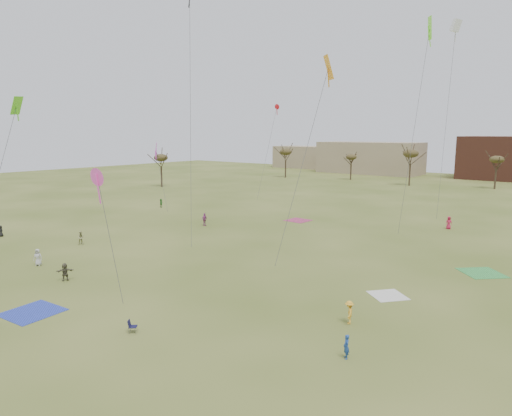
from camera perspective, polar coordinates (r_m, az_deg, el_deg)
The scene contains 20 objects.
ground at distance 38.03m, azimuth -11.55°, elevation -10.55°, with size 260.00×260.00×0.00m, color #3F5219.
flyer_near_left at distance 49.44m, azimuth -25.87°, elevation -5.63°, with size 0.82×0.53×1.67m, color #B9B9B9.
flyer_near_right at distance 27.68m, azimuth 11.35°, elevation -16.81°, with size 0.53×0.35×1.44m, color #1F4391.
spectator_fore_b at distance 56.60m, azimuth -21.24°, elevation -3.54°, with size 0.77×0.60×1.58m, color #999961.
spectator_fore_c at distance 43.50m, azimuth -23.00°, elevation -7.45°, with size 1.49×0.47×1.61m, color brown.
flyer_mid_a at distance 65.26m, azimuth -29.56°, elevation -2.54°, with size 0.70×0.46×1.43m, color black.
flyer_mid_b at distance 32.19m, azimuth 11.69°, elevation -12.79°, with size 1.04×0.60×1.61m, color gold.
spectator_mid_d at distance 63.82m, azimuth -6.53°, elevation -1.44°, with size 1.05×0.44×1.79m, color #A0438B.
flyer_far_a at distance 80.93m, azimuth -11.91°, elevation 0.62°, with size 1.39×0.44×1.50m, color #2E7928.
flyer_far_b at distance 66.57m, azimuth 23.20°, elevation -1.72°, with size 0.85×0.55×1.74m, color #BB2045.
blanket_blue at distance 37.40m, azimuth -26.42°, elevation -11.73°, with size 3.59×3.59×0.03m, color #283CB0.
blanket_cream at distance 38.34m, azimuth 16.32°, elevation -10.58°, with size 2.58×2.58×0.03m, color white.
blanket_plum at distance 67.60m, azimuth 5.34°, elevation -1.58°, with size 3.31×3.31×0.03m, color #A8335D.
blanket_olive at distance 47.37m, azimuth 26.65°, elevation -7.36°, with size 3.44×3.44×0.03m, color green.
camp_chair_center at distance 31.50m, azimuth -15.32°, elevation -14.53°, with size 0.74×0.74×0.87m.
kites_aloft at distance 55.25m, azimuth 10.75°, elevation 19.23°, with size 73.61×53.10×27.82m.
tree_line at distance 106.43m, azimuth 21.99°, elevation 5.65°, with size 117.44×49.32×8.91m.
building_tan at distance 151.47m, azimuth 14.19°, elevation 6.18°, with size 32.00×14.00×10.00m, color #937F60.
building_brick at distance 144.62m, azimuth 29.68°, elevation 5.49°, with size 26.00×16.00×12.00m, color brown.
building_tan_west at distance 172.04m, azimuth 5.99°, elevation 6.44°, with size 20.00×12.00×8.00m, color #937F60.
Camera 1 is at (27.68, -22.67, 12.89)m, focal length 31.64 mm.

